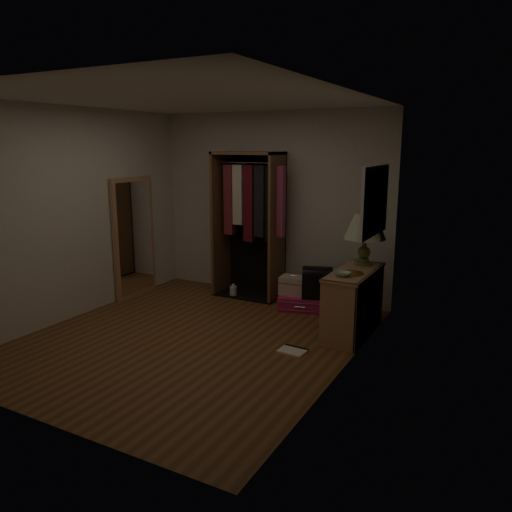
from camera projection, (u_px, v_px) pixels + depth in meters
name	position (u px, v px, depth m)	size (l,w,h in m)	color
ground	(193.00, 338.00, 5.64)	(4.00, 4.00, 0.00)	brown
room_walls	(197.00, 206.00, 5.32)	(3.52, 4.02, 2.60)	beige
console_bookshelf	(354.00, 300.00, 5.75)	(0.42, 1.12, 0.75)	#A87851
open_wardrobe	(251.00, 213.00, 7.00)	(1.04, 0.50, 2.05)	brown
floor_mirror	(134.00, 237.00, 7.10)	(0.06, 0.80, 1.70)	#B17E56
pink_suitcase	(302.00, 302.00, 6.64)	(0.72, 0.60, 0.19)	#C1175E
train_case	(294.00, 285.00, 6.63)	(0.38, 0.28, 0.27)	#C1AC93
black_bag	(318.00, 282.00, 6.47)	(0.45, 0.36, 0.42)	black
table_lamp	(365.00, 228.00, 5.82)	(0.51, 0.51, 0.61)	#4E582A
brass_tray	(350.00, 273.00, 5.49)	(0.29, 0.29, 0.02)	#AE8042
ceramic_bowl	(342.00, 274.00, 5.40)	(0.18, 0.18, 0.04)	#A3C3A7
white_jug	(233.00, 291.00, 7.20)	(0.13, 0.13, 0.18)	silver
floor_book	(293.00, 350.00, 5.28)	(0.30, 0.24, 0.03)	#F0E6CA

